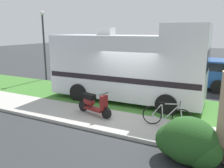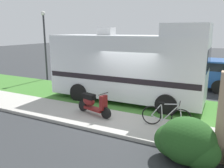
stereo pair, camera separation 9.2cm
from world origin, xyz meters
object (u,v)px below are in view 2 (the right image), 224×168
Objects in this scene: motorhome_rv at (129,66)px; bicycle at (166,116)px; scooter at (93,103)px; bottle_green at (217,142)px; street_lamp_post at (45,39)px; bottle_spare at (217,132)px.

motorhome_rv is 3.69m from bicycle.
bottle_green is at bearing -7.05° from scooter.
motorhome_rv is 7.35m from street_lamp_post.
bottle_green is 0.96× the size of bottle_spare.
bottle_spare is 12.21m from street_lamp_post.
motorhome_rv reaches higher than bottle_spare.
bottle_spare is (4.51, 0.18, -0.34)m from scooter.
bottle_green is at bearing -24.90° from street_lamp_post.
street_lamp_post is at bearing 154.82° from bicycle.
bicycle is (2.47, -2.45, -1.24)m from motorhome_rv.
street_lamp_post is at bearing 145.02° from scooter.
bicycle is at bearing 156.73° from bottle_green.
street_lamp_post is at bearing 164.06° from motorhome_rv.
scooter is at bearing -34.98° from street_lamp_post.
motorhome_rv reaches higher than bottle_green.
scooter is 6.33× the size of bottle_spare.
scooter is at bearing -98.91° from motorhome_rv.
street_lamp_post reaches higher than motorhome_rv.
bottle_spare is at bearing 2.34° from scooter.
bottle_green is (4.15, -3.17, -1.51)m from motorhome_rv.
motorhome_rv is at bearing 135.20° from bicycle.
bicycle is 1.65m from bottle_spare.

